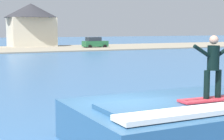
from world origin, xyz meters
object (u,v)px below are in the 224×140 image
house_gabled_white (31,22)px  car_far_shore (95,43)px  surfer (213,63)px  surfboard (217,99)px  wave_crest (183,122)px

house_gabled_white → car_far_shore: bearing=-44.6°
surfer → house_gabled_white: bearing=80.7°
house_gabled_white → surfer: bearing=-99.3°
surfboard → car_far_shore: size_ratio=0.56×
wave_crest → car_far_shore: 50.88m
wave_crest → surfer: bearing=-54.0°
wave_crest → surfer: surfer is taller
surfboard → car_far_shore: car_far_shore is taller
surfer → house_gabled_white: (9.24, 56.48, 2.04)m
wave_crest → surfboard: size_ratio=2.68×
surfer → house_gabled_white: 57.27m
car_far_shore → house_gabled_white: size_ratio=0.44×
surfboard → house_gabled_white: size_ratio=0.24×
surfer → car_far_shore: bearing=69.9°
surfboard → surfer: 0.98m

